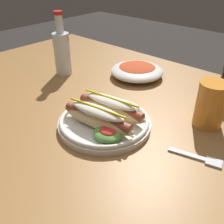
% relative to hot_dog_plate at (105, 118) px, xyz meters
% --- Properties ---
extents(dining_table, '(1.42, 0.88, 0.74)m').
position_rel_hot_dog_plate_xyz_m(dining_table, '(-0.08, 0.11, -0.12)').
color(dining_table, olive).
rests_on(dining_table, ground_plane).
extents(hot_dog_plate, '(0.25, 0.25, 0.08)m').
position_rel_hot_dog_plate_xyz_m(hot_dog_plate, '(0.00, 0.00, 0.00)').
color(hot_dog_plate, silver).
rests_on(hot_dog_plate, dining_table).
extents(fork, '(0.12, 0.05, 0.00)m').
position_rel_hot_dog_plate_xyz_m(fork, '(0.25, 0.05, -0.02)').
color(fork, silver).
rests_on(fork, dining_table).
extents(extra_cup, '(0.08, 0.08, 0.12)m').
position_rel_hot_dog_plate_xyz_m(extra_cup, '(0.20, 0.19, 0.03)').
color(extra_cup, orange).
rests_on(extra_cup, dining_table).
extents(glass_bottle, '(0.06, 0.06, 0.23)m').
position_rel_hot_dog_plate_xyz_m(glass_bottle, '(-0.36, 0.15, 0.06)').
color(glass_bottle, silver).
rests_on(glass_bottle, dining_table).
extents(side_bowl, '(0.20, 0.20, 0.05)m').
position_rel_hot_dog_plate_xyz_m(side_bowl, '(-0.14, 0.32, -0.00)').
color(side_bowl, silver).
rests_on(side_bowl, dining_table).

